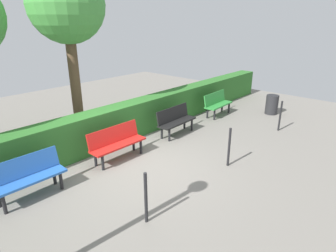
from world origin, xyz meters
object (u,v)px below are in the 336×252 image
Objects in this scene: bench_black at (176,120)px; bench_red at (117,142)px; tree_near at (67,7)px; trash_bin at (272,105)px; bench_blue at (27,176)px; bench_green at (217,103)px.

bench_black is 0.94× the size of bench_red.
trash_bin is (-6.05, 3.69, -3.39)m from tree_near.
bench_blue reaches higher than trash_bin.
bench_black is 4.29m from trash_bin.
bench_black is (2.50, 0.06, 0.00)m from bench_green.
trash_bin is (-4.04, 1.42, -0.11)m from bench_black.
bench_red is at bearing -1.91° from bench_black.
trash_bin is (-8.66, 1.45, -0.11)m from bench_blue.
tree_near reaches higher than bench_blue.
bench_black and bench_red have the same top height.
bench_blue is at bearing -1.73° from bench_black.
bench_red is 6.54m from trash_bin.
bench_red is at bearing -179.21° from bench_blue.
bench_green is 2.14m from trash_bin.
bench_green is at bearing 153.98° from tree_near.
bench_black is at bearing -0.56° from bench_green.
tree_near reaches higher than bench_green.
bench_black is 2.33m from bench_red.
tree_near reaches higher than trash_bin.
bench_black is 1.01× the size of bench_blue.
bench_blue is 0.30× the size of tree_near.
bench_blue is at bearing 0.77° from bench_red.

